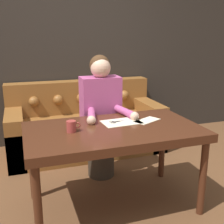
{
  "coord_description": "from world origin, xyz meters",
  "views": [
    {
      "loc": [
        -0.6,
        -2.04,
        1.47
      ],
      "look_at": [
        0.14,
        0.16,
        0.83
      ],
      "focal_mm": 45.0,
      "sensor_mm": 36.0,
      "label": 1
    }
  ],
  "objects_px": {
    "person": "(101,118)",
    "couch": "(85,126)",
    "dining_table": "(113,136)",
    "mug": "(72,126)",
    "scissors": "(118,122)"
  },
  "relations": [
    {
      "from": "dining_table",
      "to": "couch",
      "type": "bearing_deg",
      "value": 87.35
    },
    {
      "from": "scissors",
      "to": "person",
      "type": "bearing_deg",
      "value": 93.99
    },
    {
      "from": "scissors",
      "to": "mug",
      "type": "height_order",
      "value": "mug"
    },
    {
      "from": "dining_table",
      "to": "person",
      "type": "relative_size",
      "value": 1.12
    },
    {
      "from": "couch",
      "to": "mug",
      "type": "distance_m",
      "value": 1.48
    },
    {
      "from": "person",
      "to": "couch",
      "type": "bearing_deg",
      "value": 89.63
    },
    {
      "from": "scissors",
      "to": "mug",
      "type": "relative_size",
      "value": 2.07
    },
    {
      "from": "scissors",
      "to": "mug",
      "type": "distance_m",
      "value": 0.45
    },
    {
      "from": "dining_table",
      "to": "couch",
      "type": "relative_size",
      "value": 0.75
    },
    {
      "from": "scissors",
      "to": "mug",
      "type": "xyz_separation_m",
      "value": [
        -0.43,
        -0.13,
        0.04
      ]
    },
    {
      "from": "couch",
      "to": "scissors",
      "type": "xyz_separation_m",
      "value": [
        0.02,
        -1.22,
        0.42
      ]
    },
    {
      "from": "dining_table",
      "to": "mug",
      "type": "xyz_separation_m",
      "value": [
        -0.35,
        0.01,
        0.12
      ]
    },
    {
      "from": "person",
      "to": "scissors",
      "type": "xyz_separation_m",
      "value": [
        0.03,
        -0.43,
        0.08
      ]
    },
    {
      "from": "person",
      "to": "mug",
      "type": "relative_size",
      "value": 11.36
    },
    {
      "from": "couch",
      "to": "person",
      "type": "xyz_separation_m",
      "value": [
        -0.01,
        -0.79,
        0.34
      ]
    }
  ]
}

